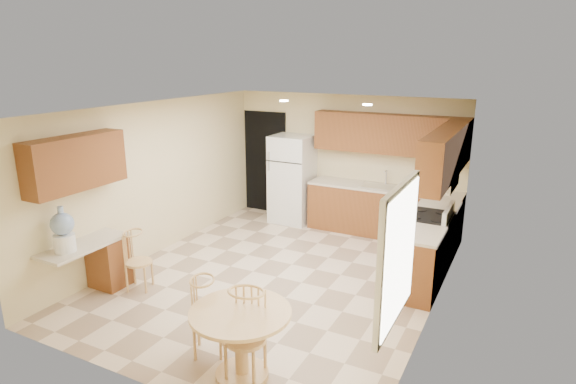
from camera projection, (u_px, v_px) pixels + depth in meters
The scene contains 30 objects.
floor at pixel (277, 277), 7.18m from camera, with size 5.50×5.50×0.00m, color beige.
ceiling at pixel (276, 108), 6.50m from camera, with size 4.50×5.50×0.02m, color white.
wall_back at pixel (345, 161), 9.20m from camera, with size 4.50×0.02×2.50m, color beige.
wall_front at pixel (136, 271), 4.49m from camera, with size 4.50×0.02×2.50m, color beige.
wall_left at pixel (155, 179), 7.83m from camera, with size 0.02×5.50×2.50m, color beige.
wall_right at pixel (438, 221), 5.85m from camera, with size 0.02×5.50×2.50m, color beige.
doorway at pixel (265, 162), 10.01m from camera, with size 0.90×0.02×2.10m, color black.
base_cab_back at pixel (383, 212), 8.78m from camera, with size 2.75×0.60×0.87m, color brown.
counter_back at pixel (384, 188), 8.65m from camera, with size 2.75×0.63×0.04m, color beige.
base_cab_right_a at pixel (437, 232), 7.79m from camera, with size 0.60×0.59×0.87m, color brown.
counter_right_a at pixel (439, 205), 7.67m from camera, with size 0.63×0.59×0.04m, color beige.
base_cab_right_b at pixel (416, 265), 6.55m from camera, with size 0.60×0.80×0.87m, color brown.
counter_right_b at pixel (419, 234), 6.43m from camera, with size 0.63×0.80×0.04m, color beige.
upper_cab_back at pixel (389, 134), 8.51m from camera, with size 2.75×0.33×0.70m, color brown.
upper_cab_right at pixel (446, 154), 6.80m from camera, with size 0.33×2.42×0.70m, color brown.
upper_cab_left at pixel (76, 163), 6.23m from camera, with size 0.33×1.40×0.70m, color brown.
sink at pixel (383, 187), 8.66m from camera, with size 0.78×0.44×0.01m, color silver.
range_hood at pixel (437, 183), 6.93m from camera, with size 0.50×0.76×0.14m, color silver.
desk_pedestal at pixel (109, 262), 6.84m from camera, with size 0.48×0.42×0.72m, color brown.
desk_top at pixel (84, 245), 6.40m from camera, with size 0.50×1.20×0.04m, color beige.
window at pixel (398, 255), 4.21m from camera, with size 0.06×1.12×1.30m.
can_light_a at pixel (284, 101), 7.75m from camera, with size 0.14×0.14×0.02m, color white.
can_light_b at pixel (367, 105), 7.14m from camera, with size 0.14×0.14×0.02m, color white.
refrigerator at pixel (292, 179), 9.42m from camera, with size 0.76×0.74×1.72m.
stove at pixel (426, 243), 7.22m from camera, with size 0.65×0.76×1.09m.
dining_table at pixel (241, 334), 4.82m from camera, with size 1.02×1.02×0.76m.
chair_table_a at pixel (203, 312), 5.15m from camera, with size 0.39×0.50×0.88m.
chair_table_b at pixel (240, 332), 4.70m from camera, with size 0.42×0.42×0.95m.
chair_desk at pixel (134, 257), 6.63m from camera, with size 0.37×0.48×0.84m.
water_crock at pixel (63, 231), 6.09m from camera, with size 0.29×0.29×0.60m.
Camera 1 is at (3.15, -5.76, 3.18)m, focal length 30.00 mm.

